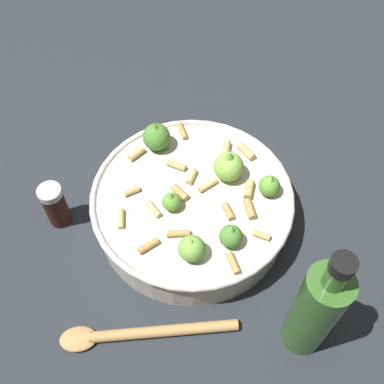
# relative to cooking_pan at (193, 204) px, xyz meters

# --- Properties ---
(ground_plane) EXTENTS (2.40, 2.40, 0.00)m
(ground_plane) POSITION_rel_cooking_pan_xyz_m (-0.00, -0.00, -0.04)
(ground_plane) COLOR #23282D
(cooking_pan) EXTENTS (0.31, 0.31, 0.12)m
(cooking_pan) POSITION_rel_cooking_pan_xyz_m (0.00, 0.00, 0.00)
(cooking_pan) COLOR beige
(cooking_pan) RESTS_ON ground
(pepper_shaker) EXTENTS (0.04, 0.04, 0.08)m
(pepper_shaker) POSITION_rel_cooking_pan_xyz_m (-0.12, -0.18, 0.00)
(pepper_shaker) COLOR #33140F
(pepper_shaker) RESTS_ON ground
(olive_oil_bottle) EXTENTS (0.06, 0.06, 0.23)m
(olive_oil_bottle) POSITION_rel_cooking_pan_xyz_m (0.24, 0.02, 0.06)
(olive_oil_bottle) COLOR #336023
(olive_oil_bottle) RESTS_ON ground
(wooden_spoon) EXTENTS (0.14, 0.23, 0.02)m
(wooden_spoon) POSITION_rel_cooking_pan_xyz_m (0.12, -0.17, -0.03)
(wooden_spoon) COLOR #B2844C
(wooden_spoon) RESTS_ON ground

